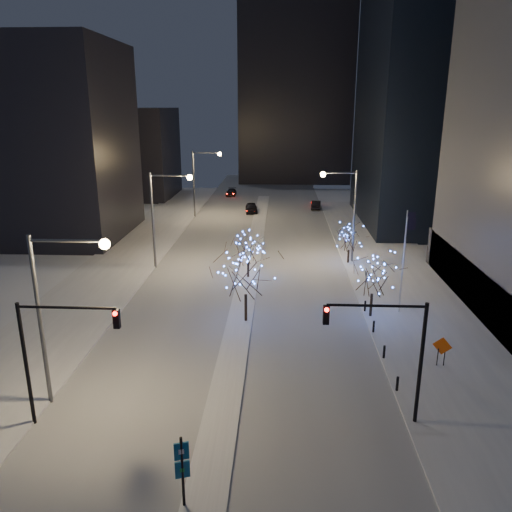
# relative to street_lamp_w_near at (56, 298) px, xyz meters

# --- Properties ---
(ground) EXTENTS (160.00, 160.00, 0.00)m
(ground) POSITION_rel_street_lamp_w_near_xyz_m (8.94, -2.00, -6.50)
(ground) COLOR white
(ground) RESTS_ON ground
(road) EXTENTS (20.00, 130.00, 0.02)m
(road) POSITION_rel_street_lamp_w_near_xyz_m (8.94, 33.00, -6.49)
(road) COLOR #A5AAB3
(road) RESTS_ON ground
(median) EXTENTS (2.00, 80.00, 0.15)m
(median) POSITION_rel_street_lamp_w_near_xyz_m (8.94, 28.00, -6.42)
(median) COLOR silver
(median) RESTS_ON ground
(east_sidewalk) EXTENTS (10.00, 90.00, 0.15)m
(east_sidewalk) POSITION_rel_street_lamp_w_near_xyz_m (23.94, 18.00, -6.42)
(east_sidewalk) COLOR silver
(east_sidewalk) RESTS_ON ground
(west_sidewalk) EXTENTS (8.00, 90.00, 0.15)m
(west_sidewalk) POSITION_rel_street_lamp_w_near_xyz_m (-5.06, 18.00, -6.42)
(west_sidewalk) COLOR silver
(west_sidewalk) RESTS_ON ground
(filler_west_near) EXTENTS (22.00, 18.00, 24.00)m
(filler_west_near) POSITION_rel_street_lamp_w_near_xyz_m (-19.06, 38.00, 5.50)
(filler_west_near) COLOR black
(filler_west_near) RESTS_ON ground
(filler_west_far) EXTENTS (18.00, 16.00, 16.00)m
(filler_west_far) POSITION_rel_street_lamp_w_near_xyz_m (-17.06, 68.00, 1.50)
(filler_west_far) COLOR black
(filler_west_far) RESTS_ON ground
(horizon_block) EXTENTS (24.00, 14.00, 42.00)m
(horizon_block) POSITION_rel_street_lamp_w_near_xyz_m (14.94, 90.00, 14.50)
(horizon_block) COLOR black
(horizon_block) RESTS_ON ground
(street_lamp_w_near) EXTENTS (4.40, 0.56, 10.00)m
(street_lamp_w_near) POSITION_rel_street_lamp_w_near_xyz_m (0.00, 0.00, 0.00)
(street_lamp_w_near) COLOR #595E66
(street_lamp_w_near) RESTS_ON ground
(street_lamp_w_mid) EXTENTS (4.40, 0.56, 10.00)m
(street_lamp_w_mid) POSITION_rel_street_lamp_w_near_xyz_m (0.00, 25.00, 0.00)
(street_lamp_w_mid) COLOR #595E66
(street_lamp_w_mid) RESTS_ON ground
(street_lamp_w_far) EXTENTS (4.40, 0.56, 10.00)m
(street_lamp_w_far) POSITION_rel_street_lamp_w_near_xyz_m (0.00, 50.00, 0.00)
(street_lamp_w_far) COLOR #595E66
(street_lamp_w_far) RESTS_ON ground
(street_lamp_east) EXTENTS (3.90, 0.56, 10.00)m
(street_lamp_east) POSITION_rel_street_lamp_w_near_xyz_m (19.02, 28.00, -0.05)
(street_lamp_east) COLOR #595E66
(street_lamp_east) RESTS_ON ground
(traffic_signal_west) EXTENTS (5.26, 0.43, 7.00)m
(traffic_signal_west) POSITION_rel_street_lamp_w_near_xyz_m (0.50, -2.00, -1.74)
(traffic_signal_west) COLOR black
(traffic_signal_west) RESTS_ON ground
(traffic_signal_east) EXTENTS (5.26, 0.43, 7.00)m
(traffic_signal_east) POSITION_rel_street_lamp_w_near_xyz_m (17.88, -1.00, -1.74)
(traffic_signal_east) COLOR black
(traffic_signal_east) RESTS_ON ground
(flagpoles) EXTENTS (1.35, 2.60, 8.00)m
(flagpoles) POSITION_rel_street_lamp_w_near_xyz_m (22.30, 15.25, -1.70)
(flagpoles) COLOR silver
(flagpoles) RESTS_ON east_sidewalk
(bollards) EXTENTS (0.16, 12.16, 0.90)m
(bollards) POSITION_rel_street_lamp_w_near_xyz_m (19.14, 8.00, -5.90)
(bollards) COLOR black
(bollards) RESTS_ON east_sidewalk
(car_near) EXTENTS (2.29, 4.77, 1.57)m
(car_near) POSITION_rel_street_lamp_w_near_xyz_m (7.44, 53.51, -5.71)
(car_near) COLOR black
(car_near) RESTS_ON ground
(car_mid) EXTENTS (1.90, 4.34, 1.39)m
(car_mid) POSITION_rel_street_lamp_w_near_xyz_m (17.94, 57.17, -5.81)
(car_mid) COLOR black
(car_mid) RESTS_ON ground
(car_far) EXTENTS (1.83, 4.35, 1.26)m
(car_far) POSITION_rel_street_lamp_w_near_xyz_m (2.70, 68.97, -5.87)
(car_far) COLOR black
(car_far) RESTS_ON ground
(holiday_tree_median_near) EXTENTS (5.25, 5.25, 6.20)m
(holiday_tree_median_near) POSITION_rel_street_lamp_w_near_xyz_m (9.44, 11.66, -2.34)
(holiday_tree_median_near) COLOR black
(holiday_tree_median_near) RESTS_ON median
(holiday_tree_median_far) EXTENTS (3.73, 3.73, 4.54)m
(holiday_tree_median_far) POSITION_rel_street_lamp_w_near_xyz_m (8.94, 22.14, -3.48)
(holiday_tree_median_far) COLOR black
(holiday_tree_median_far) RESTS_ON median
(holiday_tree_plaza_near) EXTENTS (4.59, 4.59, 5.18)m
(holiday_tree_plaza_near) POSITION_rel_street_lamp_w_near_xyz_m (19.44, 13.08, -2.98)
(holiday_tree_plaza_near) COLOR black
(holiday_tree_plaza_near) RESTS_ON east_sidewalk
(holiday_tree_plaza_far) EXTENTS (4.14, 4.14, 4.26)m
(holiday_tree_plaza_far) POSITION_rel_street_lamp_w_near_xyz_m (19.44, 27.33, -3.66)
(holiday_tree_plaza_far) COLOR black
(holiday_tree_plaza_far) RESTS_ON east_sidewalk
(wayfinding_sign) EXTENTS (0.62, 0.27, 3.52)m
(wayfinding_sign) POSITION_rel_street_lamp_w_near_xyz_m (8.12, -7.46, -4.34)
(wayfinding_sign) COLOR black
(wayfinding_sign) RESTS_ON ground
(construction_sign) EXTENTS (1.13, 0.55, 2.02)m
(construction_sign) POSITION_rel_street_lamp_w_near_xyz_m (22.63, 5.17, -5.13)
(construction_sign) COLOR black
(construction_sign) RESTS_ON east_sidewalk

